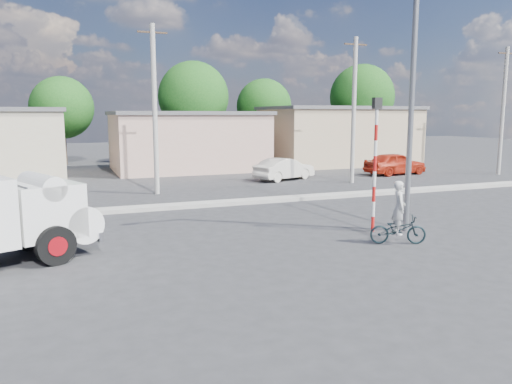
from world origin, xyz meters
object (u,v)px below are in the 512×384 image
object	(u,v)px
cyclist	(398,218)
car_red	(395,163)
car_cream	(284,169)
streetlight	(409,78)
traffic_pole	(375,153)
bicycle	(398,230)

from	to	relation	value
cyclist	car_red	bearing A→B (deg)	-12.80
car_cream	car_red	bearing A→B (deg)	-112.33
car_cream	streetlight	world-z (taller)	streetlight
traffic_pole	streetlight	bearing A→B (deg)	-17.73
bicycle	car_cream	bearing A→B (deg)	12.16
bicycle	cyclist	distance (m)	0.37
bicycle	car_red	world-z (taller)	car_red
bicycle	car_cream	xyz separation A→B (m)	(3.01, 14.70, 0.21)
streetlight	car_red	bearing A→B (deg)	54.00
streetlight	traffic_pole	bearing A→B (deg)	162.27
bicycle	streetlight	world-z (taller)	streetlight
car_red	streetlight	bearing A→B (deg)	138.96
car_red	streetlight	xyz separation A→B (m)	(-9.58, -13.19, 4.25)
cyclist	traffic_pole	distance (m)	2.44
cyclist	streetlight	xyz separation A→B (m)	(1.18, 1.33, 4.16)
car_red	traffic_pole	xyz separation A→B (m)	(-10.52, -12.89, 1.88)
cyclist	car_red	world-z (taller)	cyclist
cyclist	car_cream	bearing A→B (deg)	12.16
cyclist	traffic_pole	xyz separation A→B (m)	(0.24, 1.63, 1.79)
bicycle	traffic_pole	size ratio (longest dim) A/B	0.38
cyclist	streetlight	size ratio (longest dim) A/B	0.18
bicycle	streetlight	distance (m)	4.87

